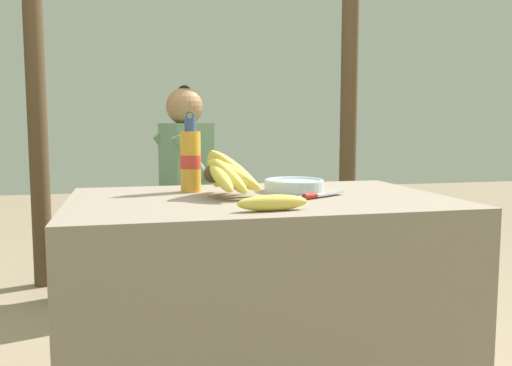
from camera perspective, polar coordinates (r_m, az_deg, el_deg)
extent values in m
cube|color=gray|center=(1.83, 0.41, -12.52)|extent=(1.21, 0.78, 0.71)
sphere|color=#4C381E|center=(1.73, -4.59, 0.97)|extent=(0.06, 0.06, 0.06)
ellipsoid|color=#E0C64C|center=(1.67, -3.72, 0.59)|extent=(0.09, 0.17, 0.11)
ellipsoid|color=#E0C64C|center=(1.69, -2.90, 0.80)|extent=(0.14, 0.15, 0.14)
ellipsoid|color=#E0C64C|center=(1.70, -2.32, 0.87)|extent=(0.19, 0.14, 0.13)
ellipsoid|color=#E0C64C|center=(1.74, -2.12, 1.23)|extent=(0.19, 0.05, 0.17)
ellipsoid|color=#E0C64C|center=(1.77, -2.70, 1.08)|extent=(0.18, 0.12, 0.14)
ellipsoid|color=#E0C64C|center=(1.79, -3.36, 1.09)|extent=(0.16, 0.18, 0.12)
ellipsoid|color=#E0C64C|center=(1.80, -4.35, 1.42)|extent=(0.10, 0.20, 0.17)
cylinder|color=silver|center=(1.90, 4.02, -0.35)|extent=(0.21, 0.21, 0.04)
torus|color=silver|center=(1.89, 4.03, 0.20)|extent=(0.21, 0.21, 0.01)
cylinder|color=gold|center=(1.89, -6.90, 2.23)|extent=(0.07, 0.07, 0.21)
cylinder|color=red|center=(1.89, -6.90, 2.23)|extent=(0.07, 0.07, 0.05)
cylinder|color=#33477F|center=(1.88, -6.95, 6.06)|extent=(0.04, 0.04, 0.04)
torus|color=#33477F|center=(1.88, -6.97, 7.08)|extent=(0.03, 0.01, 0.03)
ellipsoid|color=#E0C64C|center=(1.47, 1.76, -2.09)|extent=(0.20, 0.06, 0.04)
cube|color=#BCBCC1|center=(1.78, 7.66, -1.08)|extent=(0.13, 0.10, 0.00)
cylinder|color=maroon|center=(1.70, 5.69, -1.38)|extent=(0.06, 0.05, 0.02)
cube|color=brown|center=(3.04, -4.56, -3.86)|extent=(1.58, 0.32, 0.04)
cube|color=brown|center=(2.94, -17.75, -8.76)|extent=(0.06, 0.06, 0.40)
cube|color=brown|center=(3.15, 8.47, -7.54)|extent=(0.06, 0.06, 0.40)
cube|color=brown|center=(3.18, -17.42, -7.65)|extent=(0.06, 0.06, 0.40)
cube|color=brown|center=(3.37, 6.94, -6.62)|extent=(0.06, 0.06, 0.40)
cylinder|color=#232328|center=(2.87, -11.54, -8.60)|extent=(0.09, 0.09, 0.43)
cylinder|color=#232328|center=(2.86, -9.31, -4.03)|extent=(0.31, 0.16, 0.09)
cylinder|color=#232328|center=(3.05, -12.46, -7.75)|extent=(0.09, 0.09, 0.43)
cylinder|color=#232328|center=(3.03, -10.35, -3.45)|extent=(0.31, 0.16, 0.09)
cube|color=slate|center=(2.95, -7.42, 1.23)|extent=(0.27, 0.38, 0.52)
cylinder|color=slate|center=(2.78, -6.95, 2.79)|extent=(0.21, 0.11, 0.25)
cylinder|color=slate|center=(3.09, -8.95, 3.10)|extent=(0.21, 0.11, 0.25)
sphere|color=#9E704C|center=(2.94, -7.52, 8.00)|extent=(0.20, 0.20, 0.20)
sphere|color=black|center=(2.95, -7.54, 9.44)|extent=(0.08, 0.08, 0.08)
sphere|color=#4C381E|center=(3.12, 3.36, -2.05)|extent=(0.06, 0.06, 0.06)
ellipsoid|color=#8EA842|center=(3.06, 3.83, -2.31)|extent=(0.06, 0.17, 0.12)
ellipsoid|color=#8EA842|center=(3.11, 4.56, -2.21)|extent=(0.18, 0.11, 0.09)
ellipsoid|color=#8EA842|center=(3.16, 4.11, -2.02)|extent=(0.15, 0.10, 0.12)
ellipsoid|color=#8EA842|center=(3.18, 3.39, -1.97)|extent=(0.09, 0.17, 0.12)
cylinder|color=#4C3823|center=(3.36, -22.21, 10.54)|extent=(0.11, 0.11, 2.45)
cylinder|color=#4C3823|center=(3.61, 9.78, 10.58)|extent=(0.11, 0.11, 2.45)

